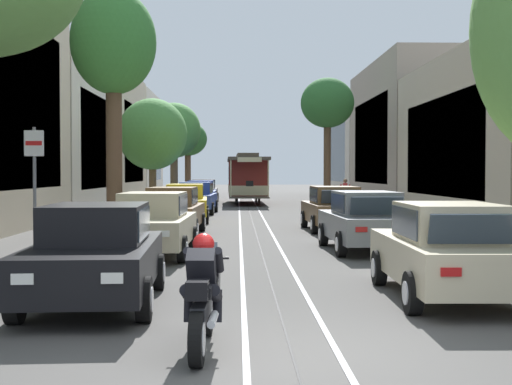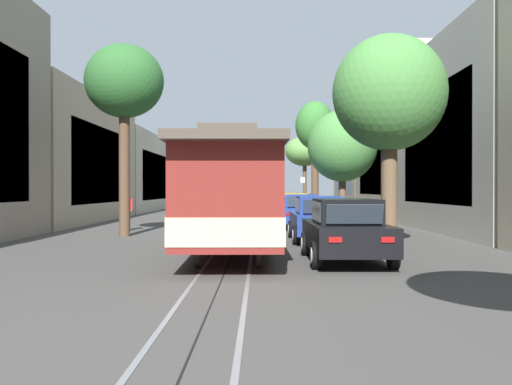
% 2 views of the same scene
% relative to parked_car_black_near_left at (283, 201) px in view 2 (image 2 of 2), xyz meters
% --- Properties ---
extents(ground_plane, '(160.00, 160.00, 0.00)m').
position_rel_parked_car_black_near_left_xyz_m(ground_plane, '(2.86, 22.09, -0.80)').
color(ground_plane, '#4C4947').
extents(trolley_track_rails, '(1.14, 71.24, 0.01)m').
position_rel_parked_car_black_near_left_xyz_m(trolley_track_rails, '(2.86, 26.41, -0.79)').
color(trolley_track_rails, gray).
rests_on(trolley_track_rails, ground).
extents(building_facade_left, '(5.27, 62.94, 9.94)m').
position_rel_parked_car_black_near_left_xyz_m(building_facade_left, '(-7.64, 25.82, 3.77)').
color(building_facade_left, '#BCAD93').
rests_on(building_facade_left, ground).
extents(parked_car_black_near_left, '(2.12, 4.41, 1.58)m').
position_rel_parked_car_black_near_left_xyz_m(parked_car_black_near_left, '(0.00, 0.00, 0.00)').
color(parked_car_black_near_left, black).
rests_on(parked_car_black_near_left, ground).
extents(parked_car_beige_second_left, '(2.09, 4.40, 1.58)m').
position_rel_parked_car_black_near_left_xyz_m(parked_car_beige_second_left, '(0.13, 6.32, 0.00)').
color(parked_car_beige_second_left, '#C1B28E').
rests_on(parked_car_beige_second_left, ground).
extents(parked_car_brown_mid_left, '(2.11, 4.41, 1.58)m').
position_rel_parked_car_black_near_left_xyz_m(parked_car_brown_mid_left, '(0.06, 12.12, 0.00)').
color(parked_car_brown_mid_left, brown).
rests_on(parked_car_brown_mid_left, ground).
extents(parked_car_yellow_fourth_left, '(2.13, 4.42, 1.58)m').
position_rel_parked_car_black_near_left_xyz_m(parked_car_yellow_fourth_left, '(0.04, 18.15, 0.00)').
color(parked_car_yellow_fourth_left, gold).
rests_on(parked_car_yellow_fourth_left, ground).
extents(parked_car_blue_fifth_left, '(2.13, 4.42, 1.58)m').
position_rel_parked_car_black_near_left_xyz_m(parked_car_blue_fifth_left, '(0.17, 23.70, 0.00)').
color(parked_car_blue_fifth_left, '#233D93').
rests_on(parked_car_blue_fifth_left, ground).
extents(parked_car_blue_sixth_left, '(2.01, 4.37, 1.58)m').
position_rel_parked_car_black_near_left_xyz_m(parked_car_blue_sixth_left, '(0.04, 30.38, 0.00)').
color(parked_car_blue_sixth_left, '#233D93').
rests_on(parked_car_blue_sixth_left, ground).
extents(parked_car_black_far_left, '(2.03, 4.37, 1.58)m').
position_rel_parked_car_black_near_left_xyz_m(parked_car_black_far_left, '(-0.05, 35.99, 0.00)').
color(parked_car_black_far_left, black).
rests_on(parked_car_black_far_left, ground).
extents(parked_car_beige_near_right, '(2.06, 4.39, 1.58)m').
position_rel_parked_car_black_near_left_xyz_m(parked_car_beige_near_right, '(5.71, 0.35, 0.00)').
color(parked_car_beige_near_right, '#C1B28E').
rests_on(parked_car_beige_near_right, ground).
extents(parked_car_grey_second_right, '(2.12, 4.41, 1.58)m').
position_rel_parked_car_black_near_left_xyz_m(parked_car_grey_second_right, '(5.60, 7.24, 0.00)').
color(parked_car_grey_second_right, slate).
rests_on(parked_car_grey_second_right, ground).
extents(parked_car_brown_mid_right, '(2.10, 4.40, 1.58)m').
position_rel_parked_car_black_near_left_xyz_m(parked_car_brown_mid_right, '(5.66, 13.54, 0.00)').
color(parked_car_brown_mid_right, brown).
rests_on(parked_car_brown_mid_right, ground).
extents(street_tree_kerb_left_near, '(3.50, 3.57, 6.54)m').
position_rel_parked_car_black_near_left_xyz_m(street_tree_kerb_left_near, '(-1.90, -0.01, 4.37)').
color(street_tree_kerb_left_near, brown).
rests_on(street_tree_kerb_left_near, ground).
extents(street_tree_kerb_left_second, '(2.72, 2.77, 7.91)m').
position_rel_parked_car_black_near_left_xyz_m(street_tree_kerb_left_second, '(-1.71, 11.31, 5.25)').
color(street_tree_kerb_left_second, brown).
rests_on(street_tree_kerb_left_second, ground).
extents(street_tree_kerb_left_mid, '(3.35, 3.56, 5.66)m').
position_rel_parked_car_black_near_left_xyz_m(street_tree_kerb_left_mid, '(-1.90, 22.86, 3.11)').
color(street_tree_kerb_left_mid, brown).
rests_on(street_tree_kerb_left_mid, ground).
extents(street_tree_kerb_left_fourth, '(3.40, 3.37, 6.47)m').
position_rel_parked_car_black_near_left_xyz_m(street_tree_kerb_left_fourth, '(-1.80, 33.14, 3.87)').
color(street_tree_kerb_left_fourth, brown).
rests_on(street_tree_kerb_left_fourth, ground).
extents(street_tree_kerb_right_near, '(3.06, 2.83, 6.45)m').
position_rel_parked_car_black_near_left_xyz_m(street_tree_kerb_right_near, '(7.42, -0.26, 3.50)').
color(street_tree_kerb_right_near, brown).
rests_on(street_tree_kerb_right_near, ground).
extents(street_tree_kerb_right_second, '(3.04, 2.85, 7.44)m').
position_rel_parked_car_black_near_left_xyz_m(street_tree_kerb_right_second, '(7.35, 28.39, 5.10)').
color(street_tree_kerb_right_second, brown).
rests_on(street_tree_kerb_right_second, ground).
extents(cable_car_trolley, '(2.73, 9.16, 3.28)m').
position_rel_parked_car_black_near_left_xyz_m(cable_car_trolley, '(2.86, 34.94, 0.86)').
color(cable_car_trolley, maroon).
rests_on(cable_car_trolley, ground).
extents(motorcycle_with_rider, '(0.56, 1.99, 1.37)m').
position_rel_parked_car_black_near_left_xyz_m(motorcycle_with_rider, '(1.83, -2.87, -0.15)').
color(motorcycle_with_rider, black).
rests_on(motorcycle_with_rider, ground).
extents(pedestrian_on_left_pavement, '(0.55, 0.40, 1.73)m').
position_rel_parked_car_black_near_left_xyz_m(pedestrian_on_left_pavement, '(7.95, 25.58, 0.18)').
color(pedestrian_on_left_pavement, '#4C4233').
rests_on(pedestrian_on_left_pavement, ground).
extents(street_sign_post, '(0.36, 0.07, 2.93)m').
position_rel_parked_car_black_near_left_xyz_m(street_sign_post, '(-1.56, 2.09, 1.01)').
color(street_sign_post, slate).
rests_on(street_sign_post, ground).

